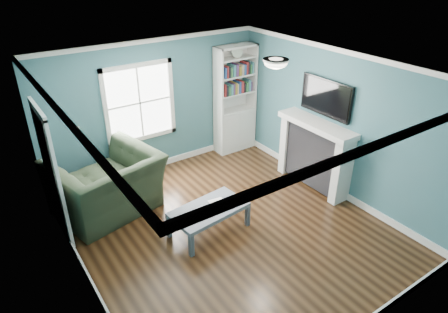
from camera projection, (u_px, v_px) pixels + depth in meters
floor at (228, 228)px, 6.48m from camera, size 5.00×5.00×0.00m
room_walls at (229, 140)px, 5.74m from camera, size 5.00×5.00×5.00m
trim at (229, 161)px, 5.90m from camera, size 4.50×5.00×2.60m
window at (140, 103)px, 7.47m from camera, size 1.40×0.06×1.50m
bookshelf at (235, 110)px, 8.61m from camera, size 0.90×0.35×2.31m
fireplace at (314, 155)px, 7.37m from camera, size 0.44×1.58×1.30m
tv at (326, 97)px, 6.92m from camera, size 0.06×1.10×0.65m
door at (51, 174)px, 5.89m from camera, size 0.12×0.98×2.17m
ceiling_fixture at (276, 62)px, 5.81m from camera, size 0.38×0.38×0.15m
light_switch at (77, 130)px, 6.99m from camera, size 0.08×0.01×0.12m
recliner at (105, 176)px, 6.56m from camera, size 1.80×1.38×1.41m
coffee_table at (209, 211)px, 6.24m from camera, size 1.26×0.78×0.43m
paper_sheet at (218, 204)px, 6.32m from camera, size 0.28×0.33×0.00m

